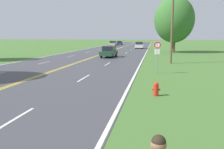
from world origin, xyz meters
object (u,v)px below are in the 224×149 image
car_white_van_mid_far (139,45)px  car_champagne_sedan_receding (113,43)px  car_dark_blue_sedan_distant (120,43)px  tree_behind_sign (174,20)px  traffic_sign (157,49)px  fire_hydrant (156,89)px  car_dark_green_sedan_mid_near (109,51)px

car_white_van_mid_far → car_champagne_sedan_receding: (-8.99, 13.83, -0.06)m
car_dark_blue_sedan_distant → car_champagne_sedan_receding: bearing=173.0°
car_champagne_sedan_receding → car_dark_blue_sedan_distant: car_champagne_sedan_receding is taller
car_dark_blue_sedan_distant → tree_behind_sign: bearing=-159.6°
traffic_sign → fire_hydrant: bearing=-90.6°
car_white_van_mid_far → car_champagne_sedan_receding: size_ratio=0.91×
tree_behind_sign → car_white_van_mid_far: tree_behind_sign is taller
tree_behind_sign → car_white_van_mid_far: bearing=119.1°
tree_behind_sign → car_dark_blue_sedan_distant: 39.58m
fire_hydrant → car_champagne_sedan_receding: car_champagne_sedan_receding is taller
car_dark_green_sedan_mid_near → car_white_van_mid_far: car_white_van_mid_far is taller
fire_hydrant → car_white_van_mid_far: (-3.79, 46.79, 0.50)m
car_dark_blue_sedan_distant → fire_hydrant: bearing=-172.9°
car_dark_green_sedan_mid_near → car_dark_blue_sedan_distant: car_dark_green_sedan_mid_near is taller
tree_behind_sign → car_dark_blue_sedan_distant: (-15.40, 36.07, -5.31)m
car_dark_green_sedan_mid_near → car_champagne_sedan_receding: bearing=-168.6°
car_dark_green_sedan_mid_near → tree_behind_sign: bearing=142.9°
traffic_sign → car_dark_blue_sedan_distant: traffic_sign is taller
car_dark_green_sedan_mid_near → fire_hydrant: bearing=19.3°
traffic_sign → car_dark_blue_sedan_distant: 63.80m
tree_behind_sign → fire_hydrant: bearing=-95.6°
tree_behind_sign → car_champagne_sedan_receding: size_ratio=2.28×
fire_hydrant → car_dark_green_sedan_mid_near: size_ratio=0.16×
fire_hydrant → tree_behind_sign: tree_behind_sign is taller
traffic_sign → tree_behind_sign: tree_behind_sign is taller
traffic_sign → car_white_van_mid_far: 39.59m
fire_hydrant → car_dark_green_sedan_mid_near: (-6.64, 21.86, 0.47)m
car_champagne_sedan_receding → car_dark_blue_sedan_distant: (0.71, 9.41, -0.09)m
car_white_van_mid_far → car_dark_blue_sedan_distant: 24.67m
car_champagne_sedan_receding → fire_hydrant: bearing=-168.8°
car_dark_green_sedan_mid_near → car_dark_blue_sedan_distant: bearing=-171.1°
fire_hydrant → car_white_van_mid_far: bearing=94.6°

